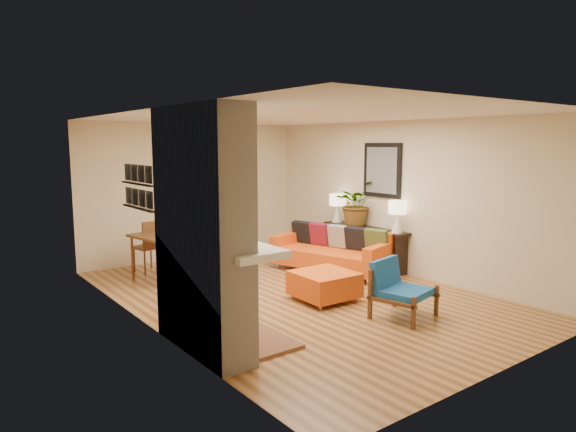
# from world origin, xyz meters

# --- Properties ---
(room_shell) EXTENTS (6.50, 6.50, 6.50)m
(room_shell) POSITION_xyz_m (0.60, 2.63, 1.24)
(room_shell) COLOR #BC8348
(room_shell) RESTS_ON ground
(fireplace) EXTENTS (1.09, 1.68, 2.60)m
(fireplace) POSITION_xyz_m (-2.00, -1.00, 1.24)
(fireplace) COLOR white
(fireplace) RESTS_ON ground
(sofa) EXTENTS (1.42, 2.20, 0.80)m
(sofa) POSITION_xyz_m (1.40, 0.75, 0.35)
(sofa) COLOR silver
(sofa) RESTS_ON ground
(ottoman) EXTENTS (0.82, 0.82, 0.40)m
(ottoman) POSITION_xyz_m (0.16, -0.44, 0.23)
(ottoman) COLOR silver
(ottoman) RESTS_ON ground
(blue_chair) EXTENTS (0.83, 0.82, 0.73)m
(blue_chair) POSITION_xyz_m (0.47, -1.52, 0.39)
(blue_chair) COLOR brown
(blue_chair) RESTS_ON ground
(dining_table) EXTENTS (0.93, 1.74, 0.91)m
(dining_table) POSITION_xyz_m (-1.18, 1.96, 0.60)
(dining_table) COLOR brown
(dining_table) RESTS_ON ground
(console_table) EXTENTS (0.34, 1.85, 0.72)m
(console_table) POSITION_xyz_m (2.07, 0.65, 0.58)
(console_table) COLOR black
(console_table) RESTS_ON ground
(lamp_near) EXTENTS (0.30, 0.30, 0.54)m
(lamp_near) POSITION_xyz_m (2.07, -0.09, 1.06)
(lamp_near) COLOR white
(lamp_near) RESTS_ON console_table
(lamp_far) EXTENTS (0.30, 0.30, 0.54)m
(lamp_far) POSITION_xyz_m (2.07, 1.39, 1.06)
(lamp_far) COLOR white
(lamp_far) RESTS_ON console_table
(houseplant) EXTENTS (0.92, 0.86, 0.82)m
(houseplant) POSITION_xyz_m (2.06, 0.89, 1.13)
(houseplant) COLOR #1E5919
(houseplant) RESTS_ON console_table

